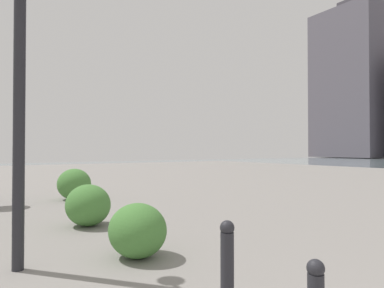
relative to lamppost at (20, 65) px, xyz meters
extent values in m
cube|color=#5B5660|center=(34.69, -63.27, 11.88)|extent=(12.97, 11.91, 28.85)
cube|color=#403C43|center=(34.69, -63.27, 27.51)|extent=(4.67, 4.29, 2.40)
cylinder|color=#232328|center=(0.00, 0.00, -0.71)|extent=(0.14, 0.14, 3.66)
sphere|color=#232328|center=(-3.09, -1.64, -1.92)|extent=(0.13, 0.13, 0.13)
cylinder|color=#232328|center=(-2.33, -1.43, -2.16)|extent=(0.12, 0.12, 0.76)
sphere|color=#232328|center=(-2.33, -1.43, -1.75)|extent=(0.13, 0.13, 0.13)
ellipsoid|color=#477F38|center=(1.97, -1.40, -2.14)|extent=(0.95, 0.85, 0.80)
ellipsoid|color=#477F38|center=(5.71, -2.02, -2.09)|extent=(1.07, 0.97, 0.91)
ellipsoid|color=#477F38|center=(-0.34, -1.44, -2.17)|extent=(0.87, 0.79, 0.74)
camera|label=1|loc=(-4.69, 0.44, -1.06)|focal=31.66mm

